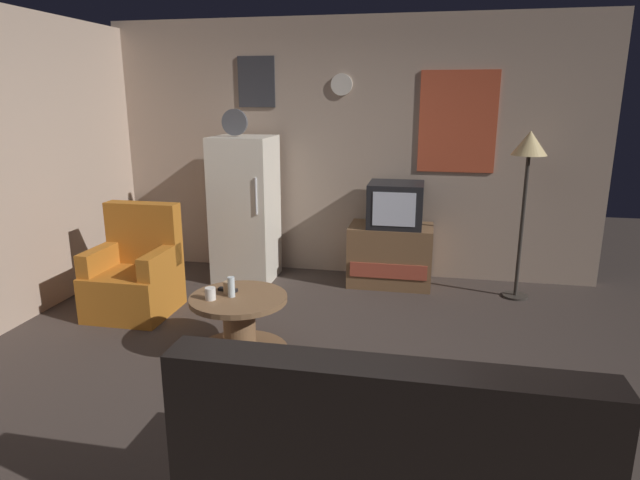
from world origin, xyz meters
TOP-DOWN VIEW (x-y plane):
  - ground_plane at (0.00, 0.00)m, footprint 12.00×12.00m
  - wall_with_art at (0.01, 2.45)m, footprint 5.20×0.12m
  - fridge at (-0.99, 1.97)m, footprint 0.60×0.62m
  - tv_stand at (0.51, 2.09)m, footprint 0.84×0.53m
  - crt_tv at (0.55, 2.09)m, footprint 0.54×0.51m
  - standing_lamp at (1.74, 1.94)m, footprint 0.32×0.32m
  - coffee_table at (-0.47, 0.24)m, footprint 0.72×0.72m
  - wine_glass at (-0.51, 0.23)m, footprint 0.05×0.05m
  - mug_ceramic_white at (-0.64, 0.14)m, footprint 0.08×0.08m
  - mug_ceramic_tan at (-0.56, 0.29)m, footprint 0.08×0.08m
  - remote_control at (-0.58, 0.33)m, footprint 0.15×0.07m
  - armchair at (-1.67, 0.89)m, footprint 0.68×0.68m
  - couch at (0.74, -1.25)m, footprint 1.70×0.80m

SIDE VIEW (x-z plane):
  - ground_plane at x=0.00m, z-range 0.00..0.00m
  - coffee_table at x=-0.47m, z-range 0.00..0.47m
  - tv_stand at x=0.51m, z-range 0.00..0.62m
  - couch at x=0.74m, z-range -0.15..0.77m
  - armchair at x=-1.67m, z-range -0.14..0.82m
  - remote_control at x=-0.58m, z-range 0.47..0.49m
  - mug_ceramic_white at x=-0.64m, z-range 0.47..0.56m
  - mug_ceramic_tan at x=-0.56m, z-range 0.47..0.56m
  - wine_glass at x=-0.51m, z-range 0.47..0.62m
  - fridge at x=-0.99m, z-range -0.13..1.64m
  - crt_tv at x=0.55m, z-range 0.62..1.06m
  - wall_with_art at x=0.01m, z-range 0.00..2.68m
  - standing_lamp at x=1.74m, z-range 0.56..2.15m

